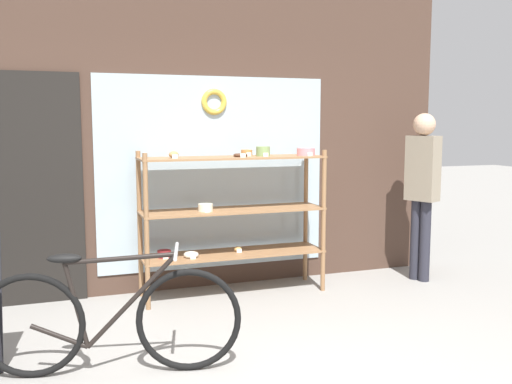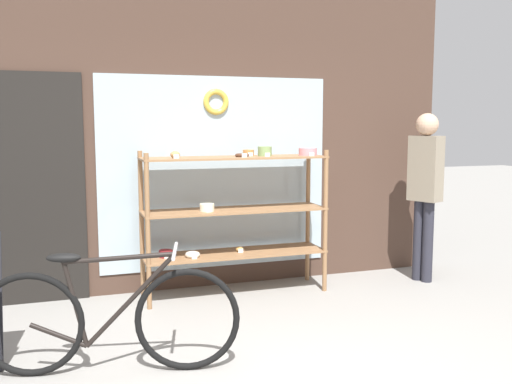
# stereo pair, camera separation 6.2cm
# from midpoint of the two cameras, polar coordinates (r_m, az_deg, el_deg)

# --- Properties ---
(storefront_facade) EXTENTS (5.43, 0.13, 3.27)m
(storefront_facade) POSITION_cam_midpoint_polar(r_m,az_deg,el_deg) (5.66, -7.04, 6.36)
(storefront_facade) COLOR #473328
(storefront_facade) RESTS_ON ground_plane
(display_case) EXTENTS (1.76, 0.46, 1.42)m
(display_case) POSITION_cam_midpoint_polar(r_m,az_deg,el_deg) (5.45, -2.54, -1.48)
(display_case) COLOR #8E6642
(display_case) RESTS_ON ground_plane
(bicycle) EXTENTS (1.67, 0.54, 0.83)m
(bicycle) POSITION_cam_midpoint_polar(r_m,az_deg,el_deg) (3.94, -14.86, -12.21)
(bicycle) COLOR black
(bicycle) RESTS_ON ground_plane
(pedestrian) EXTENTS (0.29, 0.37, 1.74)m
(pedestrian) POSITION_cam_midpoint_polar(r_m,az_deg,el_deg) (6.13, 16.02, 0.96)
(pedestrian) COLOR #282833
(pedestrian) RESTS_ON ground_plane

